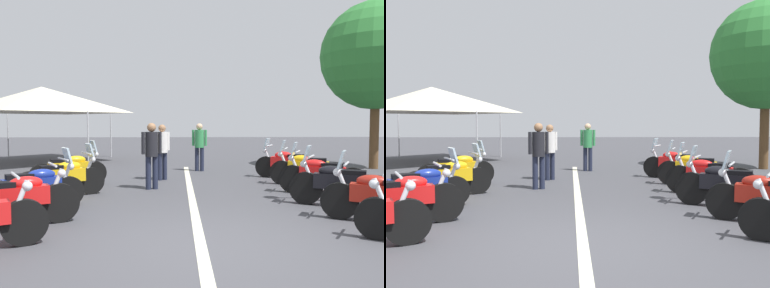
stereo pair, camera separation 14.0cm
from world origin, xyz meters
The scene contains 16 objects.
ground_plane centered at (0.00, 0.00, 0.00)m, with size 80.00×80.00×0.00m, color #424247.
lane_centre_stripe centered at (3.12, 0.00, 0.00)m, with size 13.16×0.16×0.01m, color beige.
motorcycle_left_row_1 centered at (1.11, 2.93, 0.47)m, with size 1.11×1.89×1.01m.
motorcycle_left_row_2 centered at (2.37, 3.09, 0.46)m, with size 1.20×1.77×1.19m.
motorcycle_left_row_3 centered at (3.76, 2.93, 0.46)m, with size 1.15×1.78×1.21m.
motorcycle_left_row_4 centered at (5.22, 3.16, 0.47)m, with size 1.10×1.83×1.21m.
motorcycle_right_row_1 centered at (1.16, -3.12, 0.47)m, with size 1.13×1.87×1.21m.
motorcycle_right_row_2 centered at (2.45, -2.93, 0.48)m, with size 1.09×1.88×1.23m.
motorcycle_right_row_3 centered at (3.82, -3.05, 0.48)m, with size 1.03×1.89×1.23m.
motorcycle_right_row_4 centered at (5.15, -3.16, 0.47)m, with size 0.97×1.95×1.22m.
motorcycle_right_row_5 centered at (6.48, -3.02, 0.47)m, with size 1.13×1.89×1.21m.
bystander_0 centered at (8.47, -0.45, 0.97)m, with size 0.32×0.52×1.66m.
bystander_1 centered at (6.34, 0.77, 0.96)m, with size 0.36×0.43×1.64m.
bystander_2 centered at (4.73, 0.97, 0.99)m, with size 0.32×0.50×1.69m.
roadside_tree_0 centered at (8.94, -6.88, 4.11)m, with size 3.92×3.92×6.09m.
event_tent centered at (11.73, 6.06, 2.65)m, with size 5.51×5.51×3.20m.
Camera 2 is at (-5.34, 0.18, 1.70)m, focal length 37.19 mm.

